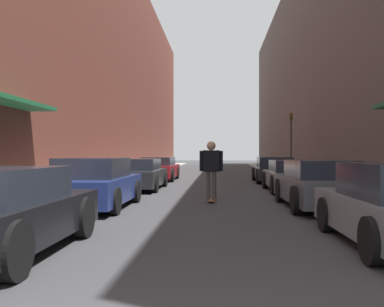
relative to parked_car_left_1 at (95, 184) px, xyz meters
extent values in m
plane|color=#38383A|center=(3.09, 12.89, -0.65)|extent=(127.73, 127.73, 0.00)
cube|color=#A3A099|center=(-1.91, 18.70, -0.59)|extent=(1.80, 58.06, 0.12)
cube|color=#A3A099|center=(8.08, 18.70, -0.59)|extent=(1.80, 58.06, 0.12)
cube|color=brown|center=(-4.81, 18.70, 7.04)|extent=(4.00, 58.06, 15.37)
cube|color=#1E6038|center=(-2.41, -0.17, 2.25)|extent=(1.00, 4.80, 0.12)
cube|color=#564C47|center=(10.98, 18.70, 7.03)|extent=(4.00, 58.06, 15.35)
cube|color=black|center=(0.12, -5.28, -0.16)|extent=(1.73, 4.15, 0.59)
cylinder|color=black|center=(0.97, -4.00, -0.29)|extent=(0.18, 0.72, 0.72)
cylinder|color=black|center=(0.97, -6.57, -0.29)|extent=(0.18, 0.72, 0.72)
cube|color=navy|center=(0.00, 0.06, -0.14)|extent=(1.77, 4.30, 0.65)
cube|color=#232833|center=(0.00, -0.16, 0.44)|extent=(1.55, 2.24, 0.52)
cylinder|color=black|center=(-0.85, 1.39, -0.32)|extent=(0.18, 0.67, 0.67)
cylinder|color=black|center=(0.85, 1.39, -0.32)|extent=(0.18, 0.67, 0.67)
cylinder|color=black|center=(-0.85, -1.28, -0.32)|extent=(0.18, 0.67, 0.67)
cylinder|color=black|center=(0.85, -1.28, -0.32)|extent=(0.18, 0.67, 0.67)
cube|color=#232326|center=(0.02, 6.00, -0.15)|extent=(1.97, 4.72, 0.61)
cube|color=#232833|center=(0.02, 5.76, 0.38)|extent=(1.72, 2.46, 0.45)
cylinder|color=black|center=(-0.93, 7.46, -0.31)|extent=(0.18, 0.69, 0.69)
cylinder|color=black|center=(0.96, 7.46, -0.31)|extent=(0.18, 0.69, 0.69)
cylinder|color=black|center=(-0.93, 4.54, -0.31)|extent=(0.18, 0.69, 0.69)
cylinder|color=black|center=(0.96, 4.54, -0.31)|extent=(0.18, 0.69, 0.69)
cube|color=maroon|center=(0.11, 11.83, -0.14)|extent=(1.84, 4.58, 0.64)
cube|color=#232833|center=(0.11, 11.61, 0.40)|extent=(1.58, 2.40, 0.43)
cylinder|color=black|center=(-0.74, 13.24, -0.30)|extent=(0.18, 0.71, 0.71)
cylinder|color=black|center=(0.96, 13.24, -0.30)|extent=(0.18, 0.71, 0.71)
cylinder|color=black|center=(-0.74, 10.43, -0.30)|extent=(0.18, 0.71, 0.71)
cylinder|color=black|center=(0.96, 10.43, -0.30)|extent=(0.18, 0.71, 0.71)
cylinder|color=black|center=(5.33, -3.17, -0.33)|extent=(0.18, 0.65, 0.65)
cylinder|color=black|center=(5.33, -5.59, -0.33)|extent=(0.18, 0.65, 0.65)
cube|color=#515459|center=(6.02, 0.38, -0.14)|extent=(1.83, 4.35, 0.64)
cube|color=#232833|center=(6.02, 0.16, 0.41)|extent=(1.58, 2.28, 0.47)
cylinder|color=black|center=(5.17, 1.71, -0.30)|extent=(0.18, 0.70, 0.70)
cylinder|color=black|center=(6.87, 1.71, -0.30)|extent=(0.18, 0.70, 0.70)
cylinder|color=black|center=(5.17, -0.96, -0.30)|extent=(0.18, 0.70, 0.70)
cylinder|color=black|center=(6.87, -0.96, -0.30)|extent=(0.18, 0.70, 0.70)
cube|color=gray|center=(6.24, 5.44, -0.17)|extent=(1.96, 4.43, 0.58)
cube|color=#232833|center=(6.24, 5.22, 0.34)|extent=(1.71, 2.31, 0.45)
cylinder|color=black|center=(5.29, 6.81, -0.30)|extent=(0.18, 0.70, 0.70)
cylinder|color=black|center=(7.18, 6.81, -0.30)|extent=(0.18, 0.70, 0.70)
cylinder|color=black|center=(5.29, 4.07, -0.30)|extent=(0.18, 0.70, 0.70)
cylinder|color=black|center=(7.18, 4.07, -0.30)|extent=(0.18, 0.70, 0.70)
cube|color=#232326|center=(6.17, 10.67, -0.18)|extent=(1.95, 4.07, 0.56)
cube|color=#232833|center=(6.17, 10.47, 0.37)|extent=(1.68, 2.13, 0.53)
cylinder|color=black|center=(5.25, 11.92, -0.30)|extent=(0.18, 0.70, 0.70)
cylinder|color=black|center=(7.08, 11.92, -0.30)|extent=(0.18, 0.70, 0.70)
cylinder|color=black|center=(5.25, 9.43, -0.30)|extent=(0.18, 0.70, 0.70)
cylinder|color=black|center=(7.08, 9.43, -0.30)|extent=(0.18, 0.70, 0.70)
cube|color=brown|center=(3.10, 1.57, -0.59)|extent=(0.20, 0.78, 0.02)
cylinder|color=beige|center=(3.03, 1.82, -0.62)|extent=(0.03, 0.06, 0.06)
cylinder|color=beige|center=(3.18, 1.82, -0.62)|extent=(0.03, 0.06, 0.06)
cylinder|color=beige|center=(3.03, 1.32, -0.62)|extent=(0.03, 0.06, 0.06)
cylinder|color=beige|center=(3.18, 1.32, -0.62)|extent=(0.03, 0.06, 0.06)
cylinder|color=#47423D|center=(3.02, 1.57, -0.15)|extent=(0.13, 0.13, 0.85)
cylinder|color=#47423D|center=(3.19, 1.57, -0.15)|extent=(0.13, 0.13, 0.85)
cube|color=black|center=(3.10, 1.57, 0.60)|extent=(0.50, 0.23, 0.65)
sphere|color=tan|center=(3.10, 1.57, 1.05)|extent=(0.27, 0.27, 0.27)
cylinder|color=black|center=(2.80, 1.57, 0.60)|extent=(0.10, 0.10, 0.61)
cylinder|color=black|center=(3.41, 1.57, 0.60)|extent=(0.10, 0.10, 0.61)
cylinder|color=#2D2D2D|center=(7.64, 14.24, 1.34)|extent=(0.10, 0.10, 3.74)
cube|color=#332D0F|center=(7.64, 14.24, 2.99)|extent=(0.16, 0.16, 0.45)
sphere|color=red|center=(7.64, 14.15, 3.10)|extent=(0.11, 0.11, 0.11)
camera|label=1|loc=(3.30, -11.35, 0.83)|focal=40.00mm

